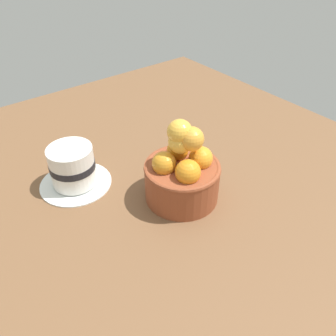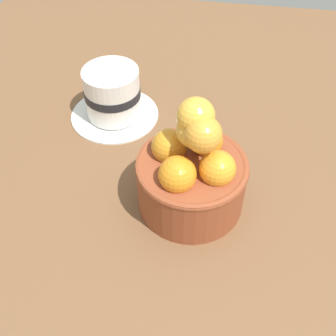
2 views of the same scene
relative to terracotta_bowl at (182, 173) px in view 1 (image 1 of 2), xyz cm
name	(u,v)px [view 1 (image 1 of 2)]	position (x,y,z in cm)	size (l,w,h in cm)	color
ground_plane	(181,205)	(0.00, 0.00, -7.99)	(117.31, 99.05, 4.56)	brown
terracotta_bowl	(182,173)	(0.00, 0.00, 0.00)	(13.90, 13.90, 16.03)	brown
coffee_cup	(73,168)	(15.76, 14.23, -1.80)	(14.00, 14.00, 8.42)	white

